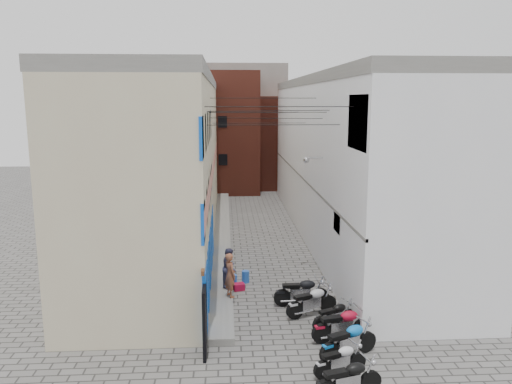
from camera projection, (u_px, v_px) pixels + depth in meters
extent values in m
plane|color=#5E5C59|center=(285.00, 345.00, 15.98)|extent=(90.00, 90.00, 0.00)
cube|color=slate|center=(222.00, 234.00, 28.59)|extent=(0.90, 26.00, 0.25)
cube|color=#C3B393|center=(168.00, 163.00, 27.65)|extent=(5.00, 26.00, 8.50)
cube|color=tan|center=(213.00, 167.00, 27.85)|extent=(0.10, 26.00, 0.80)
cube|color=blue|center=(209.00, 259.00, 20.39)|extent=(0.12, 10.20, 2.40)
cube|color=blue|center=(207.00, 162.00, 19.66)|extent=(0.10, 10.20, 4.00)
cube|color=slate|center=(165.00, 80.00, 26.83)|extent=(5.10, 26.00, 0.50)
cube|color=black|center=(205.00, 320.00, 15.23)|extent=(0.10, 1.20, 2.20)
cube|color=white|center=(346.00, 162.00, 28.27)|extent=(5.00, 26.00, 8.50)
cube|color=blue|center=(359.00, 122.00, 16.33)|extent=(0.10, 2.40, 1.80)
cube|color=white|center=(338.00, 222.00, 19.51)|extent=(0.08, 1.00, 0.70)
cylinder|color=#B2B2B7|center=(315.00, 158.00, 22.03)|extent=(0.80, 0.06, 0.06)
sphere|color=#B2B2B7|center=(306.00, 160.00, 22.02)|extent=(0.28, 0.28, 0.28)
cube|color=slate|center=(348.00, 81.00, 27.45)|extent=(5.10, 26.00, 0.50)
cube|color=slate|center=(302.00, 177.00, 28.27)|extent=(0.10, 26.00, 0.12)
cube|color=maroon|center=(223.00, 132.00, 42.42)|extent=(6.00, 6.00, 10.00)
cube|color=maroon|center=(279.00, 142.00, 44.87)|extent=(5.00, 6.00, 8.00)
cube|color=slate|center=(244.00, 123.00, 48.34)|extent=(8.00, 5.00, 11.00)
cube|color=black|center=(248.00, 181.00, 40.49)|extent=(2.00, 0.30, 2.40)
cylinder|color=black|center=(280.00, 107.00, 16.57)|extent=(5.20, 0.02, 0.02)
cylinder|color=black|center=(274.00, 125.00, 18.66)|extent=(5.20, 0.02, 0.02)
cylinder|color=black|center=(268.00, 112.00, 21.04)|extent=(5.20, 0.02, 0.02)
cylinder|color=black|center=(264.00, 98.00, 23.39)|extent=(5.20, 0.02, 0.02)
cylinder|color=black|center=(259.00, 123.00, 26.57)|extent=(5.20, 0.02, 0.02)
cylinder|color=black|center=(256.00, 112.00, 29.42)|extent=(5.20, 0.02, 0.02)
cylinder|color=black|center=(271.00, 111.00, 19.55)|extent=(5.65, 2.07, 0.02)
cylinder|color=black|center=(265.00, 118.00, 22.57)|extent=(5.80, 1.58, 0.02)
imported|color=#955336|center=(230.00, 275.00, 19.11)|extent=(0.64, 0.75, 1.73)
imported|color=#383854|center=(230.00, 268.00, 20.14)|extent=(0.85, 0.95, 1.60)
cylinder|color=blue|center=(233.00, 281.00, 20.91)|extent=(0.41, 0.41, 0.50)
cylinder|color=blue|center=(246.00, 277.00, 21.39)|extent=(0.38, 0.38, 0.51)
cube|color=maroon|center=(239.00, 287.00, 20.54)|extent=(0.52, 0.43, 0.28)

